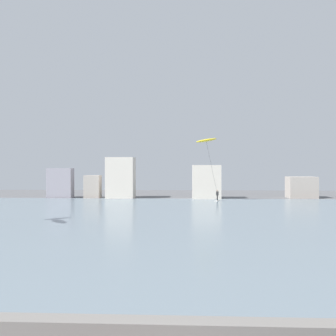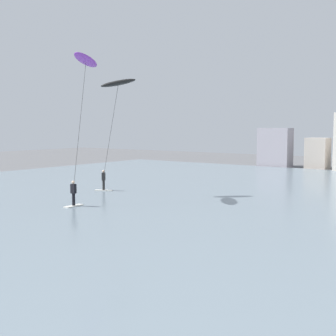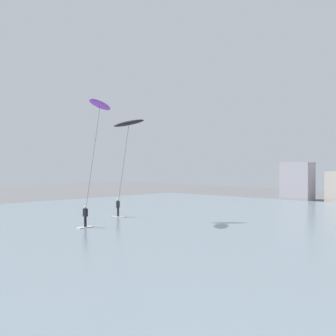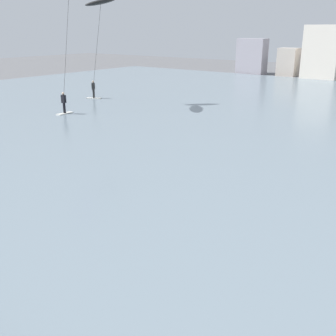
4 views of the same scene
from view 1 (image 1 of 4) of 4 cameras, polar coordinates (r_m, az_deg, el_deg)
name	(u,v)px [view 1 (image 1 of 4)]	position (r m, az deg, el deg)	size (l,w,h in m)	color
water_bay	(179,221)	(38.02, 1.53, -7.68)	(84.00, 52.00, 0.10)	slate
far_shore_buildings	(168,182)	(65.36, 0.01, -2.03)	(44.68, 6.40, 6.78)	gray
kitesurfer_yellow	(207,146)	(58.46, 5.70, 3.17)	(3.80, 2.73, 9.49)	silver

